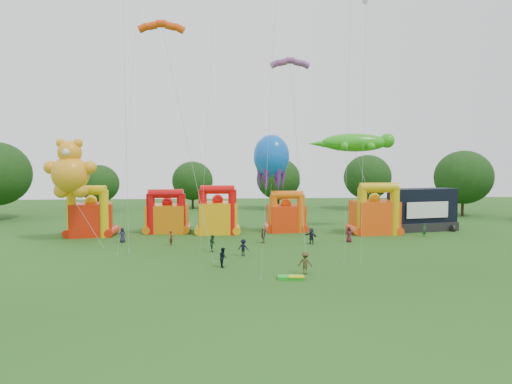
{
  "coord_description": "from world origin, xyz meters",
  "views": [
    {
      "loc": [
        -2.15,
        -29.77,
        9.22
      ],
      "look_at": [
        1.15,
        18.0,
        5.87
      ],
      "focal_mm": 32.0,
      "sensor_mm": 36.0,
      "label": 1
    }
  ],
  "objects": [
    {
      "name": "ground",
      "position": [
        0.0,
        0.0,
        0.0
      ],
      "size": [
        160.0,
        160.0,
        0.0
      ],
      "primitive_type": "plane",
      "color": "#214814",
      "rests_on": "ground"
    },
    {
      "name": "diamond_kites",
      "position": [
        0.66,
        14.43,
        15.38
      ],
      "size": [
        24.92,
        19.3,
        36.34
      ],
      "color": "red",
      "rests_on": "ground"
    },
    {
      "name": "spectator_7",
      "position": [
        21.85,
        23.09,
        0.81
      ],
      "size": [
        0.71,
        0.64,
        1.62
      ],
      "primitive_type": "imported",
      "rotation": [
        0.0,
        0.0,
        0.57
      ],
      "color": "#1B4325",
      "rests_on": "ground"
    },
    {
      "name": "bouncy_castle_1",
      "position": [
        -9.49,
        28.65,
        2.14
      ],
      "size": [
        5.22,
        4.34,
        5.62
      ],
      "color": "orange",
      "rests_on": "ground"
    },
    {
      "name": "parafoil_kites",
      "position": [
        -5.03,
        14.44,
        11.85
      ],
      "size": [
        21.7,
        10.38,
        29.87
      ],
      "color": "#EC430B",
      "rests_on": "ground"
    },
    {
      "name": "spectator_6",
      "position": [
        11.81,
        20.19,
        0.89
      ],
      "size": [
        0.91,
        0.64,
        1.77
      ],
      "primitive_type": "imported",
      "rotation": [
        0.0,
        0.0,
        6.37
      ],
      "color": "#531722",
      "rests_on": "ground"
    },
    {
      "name": "folded_kite_bundle",
      "position": [
        3.0,
        4.79,
        0.14
      ],
      "size": [
        2.1,
        1.28,
        0.31
      ],
      "color": "green",
      "rests_on": "ground"
    },
    {
      "name": "spectator_0",
      "position": [
        -13.63,
        21.79,
        0.84
      ],
      "size": [
        0.85,
        0.57,
        1.68
      ],
      "primitive_type": "imported",
      "rotation": [
        0.0,
        0.0,
        -0.05
      ],
      "color": "#222036",
      "rests_on": "ground"
    },
    {
      "name": "tree_ring",
      "position": [
        -1.18,
        0.61,
        6.26
      ],
      "size": [
        123.11,
        125.21,
        12.07
      ],
      "color": "#352314",
      "rests_on": "ground"
    },
    {
      "name": "spectator_9",
      "position": [
        4.34,
        6.28,
        0.91
      ],
      "size": [
        1.35,
        1.08,
        1.83
      ],
      "primitive_type": "imported",
      "rotation": [
        0.0,
        0.0,
        2.74
      ],
      "color": "#45391B",
      "rests_on": "ground"
    },
    {
      "name": "teddy_bear_kite",
      "position": [
        -18.32,
        21.84,
        5.25
      ],
      "size": [
        7.58,
        6.32,
        11.74
      ],
      "color": "orange",
      "rests_on": "ground"
    },
    {
      "name": "spectator_8",
      "position": [
        -2.31,
        9.21,
        0.85
      ],
      "size": [
        0.79,
        0.93,
        1.7
      ],
      "primitive_type": "imported",
      "rotation": [
        0.0,
        0.0,
        1.76
      ],
      "color": "black",
      "rests_on": "ground"
    },
    {
      "name": "bouncy_castle_0",
      "position": [
        -18.41,
        26.54,
        2.37
      ],
      "size": [
        5.55,
        4.79,
        6.23
      ],
      "color": "red",
      "rests_on": "ground"
    },
    {
      "name": "spectator_5",
      "position": [
        7.34,
        19.38,
        0.89
      ],
      "size": [
        1.45,
        1.6,
        1.77
      ],
      "primitive_type": "imported",
      "rotation": [
        0.0,
        0.0,
        5.41
      ],
      "color": "#212238",
      "rests_on": "ground"
    },
    {
      "name": "spectator_3",
      "position": [
        -0.39,
        13.6,
        0.81
      ],
      "size": [
        1.2,
        0.95,
        1.63
      ],
      "primitive_type": "imported",
      "rotation": [
        0.0,
        0.0,
        2.77
      ],
      "color": "black",
      "rests_on": "ground"
    },
    {
      "name": "bouncy_castle_2",
      "position": [
        -3.03,
        27.31,
        2.35
      ],
      "size": [
        4.83,
        3.94,
        6.15
      ],
      "color": "#F5A60C",
      "rests_on": "ground"
    },
    {
      "name": "bouncy_castle_4",
      "position": [
        16.67,
        25.89,
        2.46
      ],
      "size": [
        5.65,
        4.72,
        6.48
      ],
      "color": "#FC4A0D",
      "rests_on": "ground"
    },
    {
      "name": "stage_trailer",
      "position": [
        23.81,
        28.27,
        2.68
      ],
      "size": [
        9.27,
        4.96,
        5.55
      ],
      "color": "black",
      "rests_on": "ground"
    },
    {
      "name": "octopus_kite",
      "position": [
        3.76,
        27.86,
        8.68
      ],
      "size": [
        4.58,
        4.58,
        12.56
      ],
      "color": "blue",
      "rests_on": "ground"
    },
    {
      "name": "spectator_4",
      "position": [
        2.11,
        20.28,
        0.82
      ],
      "size": [
        0.85,
        1.03,
        1.65
      ],
      "primitive_type": "imported",
      "rotation": [
        0.0,
        0.0,
        4.16
      ],
      "color": "#43321A",
      "rests_on": "ground"
    },
    {
      "name": "spectator_2",
      "position": [
        -3.38,
        15.99,
        0.84
      ],
      "size": [
        0.75,
        0.9,
        1.68
      ],
      "primitive_type": "imported",
      "rotation": [
        0.0,
        0.0,
        1.72
      ],
      "color": "#19401D",
      "rests_on": "ground"
    },
    {
      "name": "bouncy_castle_3",
      "position": [
        5.77,
        28.37,
        2.06
      ],
      "size": [
        4.86,
        4.07,
        5.36
      ],
      "color": "red",
      "rests_on": "ground"
    },
    {
      "name": "gecko_kite",
      "position": [
        15.98,
        29.08,
        7.73
      ],
      "size": [
        11.87,
        6.92,
        12.93
      ],
      "color": "green",
      "rests_on": "ground"
    },
    {
      "name": "spectator_1",
      "position": [
        -7.96,
        19.66,
        0.8
      ],
      "size": [
        0.49,
        0.65,
        1.6
      ],
      "primitive_type": "imported",
      "rotation": [
        0.0,
        0.0,
        1.38
      ],
      "color": "#532217",
      "rests_on": "ground"
    }
  ]
}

